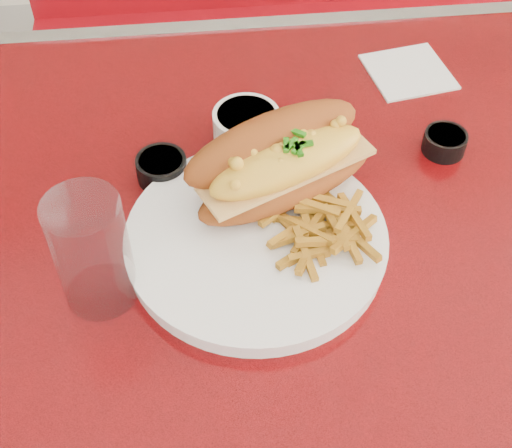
{
  "coord_description": "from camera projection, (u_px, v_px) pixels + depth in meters",
  "views": [
    {
      "loc": [
        -0.24,
        -0.56,
        1.4
      ],
      "look_at": [
        -0.18,
        -0.05,
        0.81
      ],
      "focal_mm": 50.0,
      "sensor_mm": 36.0,
      "label": 1
    }
  ],
  "objects": [
    {
      "name": "fork",
      "position": [
        313.0,
        230.0,
        0.81
      ],
      "size": [
        0.07,
        0.15,
        0.0
      ],
      "rotation": [
        0.0,
        0.0,
        1.96
      ],
      "color": "#BCBCC1",
      "rests_on": "dinner_plate"
    },
    {
      "name": "sauce_cup_right",
      "position": [
        445.0,
        142.0,
        0.91
      ],
      "size": [
        0.07,
        0.07,
        0.03
      ],
      "rotation": [
        0.0,
        0.0,
        -0.41
      ],
      "color": "black",
      "rests_on": "diner_table"
    },
    {
      "name": "paper_napkin",
      "position": [
        408.0,
        72.0,
        1.03
      ],
      "size": [
        0.13,
        0.13,
        0.0
      ],
      "primitive_type": "cube",
      "rotation": [
        0.0,
        0.0,
        0.17
      ],
      "color": "white",
      "rests_on": "diner_table"
    },
    {
      "name": "diner_table",
      "position": [
        382.0,
        283.0,
        0.98
      ],
      "size": [
        1.23,
        0.83,
        0.77
      ],
      "color": "red",
      "rests_on": "ground"
    },
    {
      "name": "sauce_cup_left",
      "position": [
        162.0,
        168.0,
        0.88
      ],
      "size": [
        0.08,
        0.08,
        0.03
      ],
      "rotation": [
        0.0,
        0.0,
        -0.35
      ],
      "color": "black",
      "rests_on": "diner_table"
    },
    {
      "name": "water_tumbler",
      "position": [
        92.0,
        252.0,
        0.72
      ],
      "size": [
        0.1,
        0.1,
        0.14
      ],
      "primitive_type": "cylinder",
      "rotation": [
        0.0,
        0.0,
        -0.34
      ],
      "color": "silver",
      "rests_on": "diner_table"
    },
    {
      "name": "gravy_ramekin",
      "position": [
        246.0,
        127.0,
        0.91
      ],
      "size": [
        0.1,
        0.1,
        0.05
      ],
      "rotation": [
        0.0,
        0.0,
        -0.21
      ],
      "color": "white",
      "rests_on": "diner_table"
    },
    {
      "name": "booth_bench_far",
      "position": [
        291.0,
        96.0,
        1.75
      ],
      "size": [
        1.2,
        0.51,
        0.9
      ],
      "color": "maroon",
      "rests_on": "ground"
    },
    {
      "name": "mac_hoagie",
      "position": [
        282.0,
        161.0,
        0.82
      ],
      "size": [
        0.26,
        0.2,
        0.1
      ],
      "rotation": [
        0.0,
        0.0,
        0.43
      ],
      "color": "#944617",
      "rests_on": "dinner_plate"
    },
    {
      "name": "fries_pile",
      "position": [
        321.0,
        221.0,
        0.8
      ],
      "size": [
        0.12,
        0.11,
        0.03
      ],
      "primitive_type": null,
      "rotation": [
        0.0,
        0.0,
        0.07
      ],
      "color": "#C58821",
      "rests_on": "dinner_plate"
    },
    {
      "name": "dinner_plate",
      "position": [
        256.0,
        240.0,
        0.81
      ],
      "size": [
        0.31,
        0.31,
        0.02
      ],
      "rotation": [
        0.0,
        0.0,
        0.05
      ],
      "color": "white",
      "rests_on": "diner_table"
    }
  ]
}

